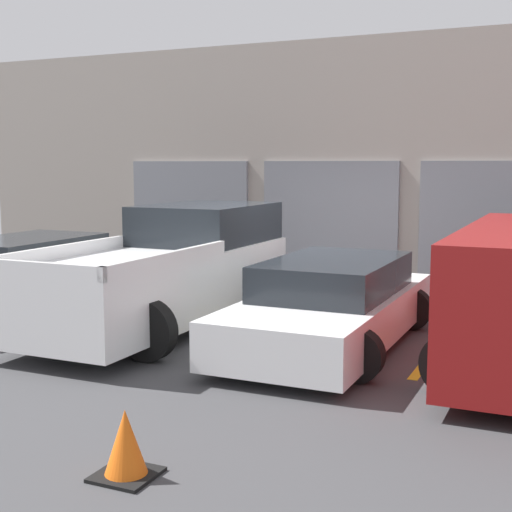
% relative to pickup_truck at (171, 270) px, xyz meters
% --- Properties ---
extents(ground_plane, '(28.00, 28.00, 0.00)m').
position_rel_pickup_truck_xyz_m(ground_plane, '(1.34, 1.22, -0.84)').
color(ground_plane, '#3D3D3F').
extents(shophouse_building, '(17.61, 0.68, 4.88)m').
position_rel_pickup_truck_xyz_m(shophouse_building, '(1.33, 4.51, 1.57)').
color(shophouse_building, '#9E9389').
rests_on(shophouse_building, ground).
extents(pickup_truck, '(2.43, 5.37, 1.78)m').
position_rel_pickup_truck_xyz_m(pickup_truck, '(0.00, 0.00, 0.00)').
color(pickup_truck, white).
rests_on(pickup_truck, ground).
extents(sedan_white, '(2.18, 4.59, 1.18)m').
position_rel_pickup_truck_xyz_m(sedan_white, '(2.68, -0.26, -0.28)').
color(sedan_white, white).
rests_on(sedan_white, ground).
extents(sedan_side, '(2.19, 4.48, 1.24)m').
position_rel_pickup_truck_xyz_m(sedan_side, '(-2.68, -0.27, -0.24)').
color(sedan_side, black).
rests_on(sedan_side, ground).
extents(parking_stripe_left, '(0.12, 2.20, 0.01)m').
position_rel_pickup_truck_xyz_m(parking_stripe_left, '(-1.34, -0.29, -0.83)').
color(parking_stripe_left, gold).
rests_on(parking_stripe_left, ground).
extents(parking_stripe_centre, '(0.12, 2.20, 0.01)m').
position_rel_pickup_truck_xyz_m(parking_stripe_centre, '(1.34, -0.29, -0.83)').
color(parking_stripe_centre, gold).
rests_on(parking_stripe_centre, ground).
extents(parking_stripe_right, '(0.12, 2.20, 0.01)m').
position_rel_pickup_truck_xyz_m(parking_stripe_right, '(4.02, -0.29, -0.83)').
color(parking_stripe_right, gold).
rests_on(parking_stripe_right, ground).
extents(traffic_cone, '(0.47, 0.47, 0.55)m').
position_rel_pickup_truck_xyz_m(traffic_cone, '(2.50, -4.85, -0.59)').
color(traffic_cone, black).
rests_on(traffic_cone, ground).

